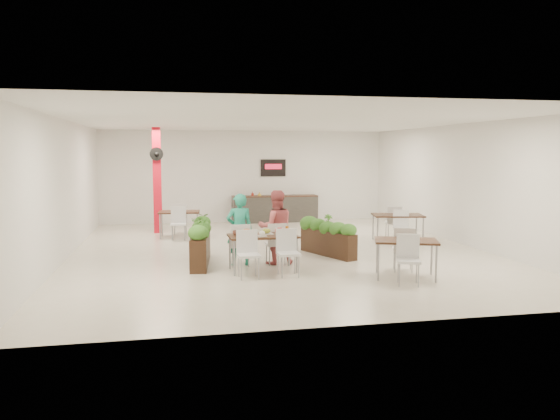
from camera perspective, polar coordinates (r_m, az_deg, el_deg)
The scene contains 12 objects.
ground at distance 13.64m, azimuth -0.13°, elevation -4.29°, with size 12.00×12.00×0.00m, color beige.
room_shell at distance 13.42m, azimuth -0.13°, elevation 4.16°, with size 10.10×12.10×3.22m.
red_column at distance 16.96m, azimuth -12.71°, elevation 3.17°, with size 0.40×0.41×3.20m.
service_counter at distance 19.26m, azimuth -0.54°, elevation 0.20°, with size 3.00×0.64×2.20m.
main_table at distance 11.26m, azimuth -1.85°, elevation -3.20°, with size 1.42×1.65×0.92m.
diner_man at distance 11.83m, azimuth -4.25°, elevation -2.06°, with size 0.57×0.37×1.57m, color teal.
diner_woman at distance 11.95m, azimuth -0.45°, elevation -1.81°, with size 0.79×0.62×1.62m, color #D45E62.
planter_left at distance 12.09m, azimuth -8.31°, elevation -3.12°, with size 0.60×2.14×1.13m.
planter_right at distance 13.03m, azimuth 5.03°, elevation -2.60°, with size 0.96×1.78×0.98m.
side_table_a at distance 16.08m, azimuth -10.49°, elevation -0.56°, with size 1.22×1.64×0.92m.
side_table_b at distance 15.31m, azimuth 12.20°, elevation -0.87°, with size 1.50×1.67×0.92m.
side_table_c at distance 10.93m, azimuth 13.02°, elevation -3.70°, with size 1.39×1.67×0.92m.
Camera 1 is at (-2.66, -13.15, 2.44)m, focal length 35.00 mm.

